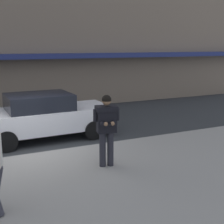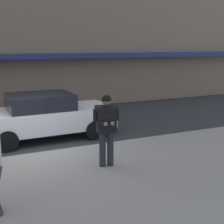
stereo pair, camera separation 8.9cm
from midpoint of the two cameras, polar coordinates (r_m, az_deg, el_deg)
name	(u,v)px [view 1 (the left image)]	position (r m, az deg, el deg)	size (l,w,h in m)	color
ground_plane	(28,156)	(9.32, -15.33, -7.78)	(80.00, 80.00, 0.00)	#2B2D30
sidewalk	(99,187)	(6.99, -2.75, -13.61)	(32.00, 5.30, 0.14)	gray
curb_paint_line	(62,151)	(9.57, -9.45, -6.97)	(28.00, 0.12, 0.01)	silver
parked_sedan_mid	(44,116)	(10.71, -12.62, -0.66)	(4.55, 2.03, 1.54)	silver
man_texting_on_phone	(106,123)	(7.59, -1.35, -2.01)	(0.64, 0.63, 1.81)	#23232B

